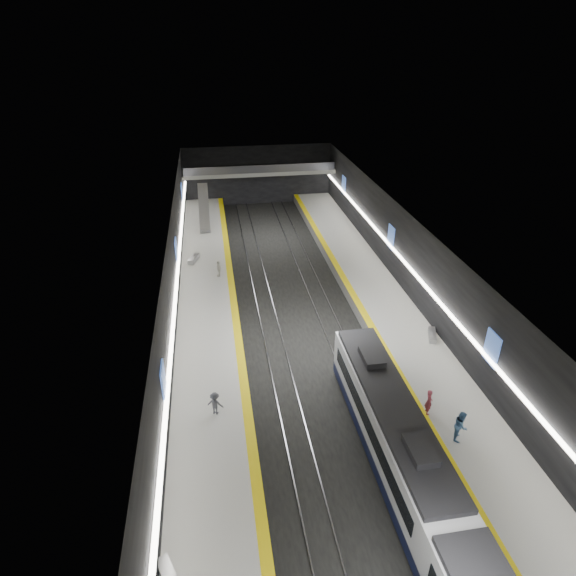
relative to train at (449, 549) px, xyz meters
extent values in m
plane|color=black|center=(-2.50, 18.41, -2.20)|extent=(70.00, 70.00, 0.00)
cube|color=beige|center=(-2.50, 18.41, 5.80)|extent=(20.00, 70.00, 0.04)
cube|color=black|center=(-12.50, 18.41, 1.80)|extent=(0.04, 70.00, 8.00)
cube|color=black|center=(7.50, 18.41, 1.80)|extent=(0.04, 70.00, 8.00)
cube|color=black|center=(-2.50, 53.41, 1.80)|extent=(20.00, 0.04, 8.00)
cube|color=slate|center=(-10.00, 18.41, -1.70)|extent=(5.00, 70.00, 1.00)
cube|color=#B7B7B1|center=(-10.00, 18.41, -1.19)|extent=(5.00, 70.00, 0.02)
cube|color=yellow|center=(-7.80, 18.41, -1.18)|extent=(0.60, 70.00, 0.02)
cube|color=slate|center=(5.00, 18.41, -1.70)|extent=(5.00, 70.00, 1.00)
cube|color=#B7B7B1|center=(5.00, 18.41, -1.19)|extent=(5.00, 70.00, 0.02)
cube|color=yellow|center=(2.80, 18.41, -1.18)|extent=(0.60, 70.00, 0.02)
cube|color=gray|center=(-5.72, 18.41, -2.14)|extent=(0.08, 70.00, 0.12)
cube|color=gray|center=(-4.28, 18.41, -2.14)|extent=(0.08, 70.00, 0.12)
cube|color=gray|center=(-0.72, 18.41, -2.14)|extent=(0.08, 70.00, 0.12)
cube|color=gray|center=(0.72, 18.41, -2.14)|extent=(0.08, 70.00, 0.12)
cube|color=black|center=(0.00, 7.50, -1.45)|extent=(2.65, 15.00, 0.80)
cube|color=white|center=(0.00, 7.50, 0.20)|extent=(2.65, 15.00, 2.50)
cube|color=black|center=(0.00, 7.50, 1.60)|extent=(2.44, 14.25, 0.30)
cube|color=black|center=(0.00, 7.50, 0.25)|extent=(2.69, 13.20, 1.00)
cube|color=black|center=(0.00, -0.02, 0.15)|extent=(1.85, 0.05, 1.20)
cube|color=#3A5DAE|center=(-12.42, 10.41, 2.30)|extent=(0.10, 1.50, 2.20)
cube|color=#3A5DAE|center=(-12.42, 28.41, 2.30)|extent=(0.10, 1.50, 2.20)
cube|color=#3A5DAE|center=(-12.42, 45.41, 2.30)|extent=(0.10, 1.50, 2.20)
cube|color=#3A5DAE|center=(7.42, 10.41, 2.30)|extent=(0.10, 1.50, 2.20)
cube|color=#3A5DAE|center=(7.42, 28.41, 2.30)|extent=(0.10, 1.50, 2.20)
cube|color=#3A5DAE|center=(7.42, 45.41, 2.30)|extent=(0.10, 1.50, 2.20)
cube|color=white|center=(-12.30, 18.41, 1.60)|extent=(0.25, 68.60, 0.12)
cube|color=white|center=(7.30, 18.41, 1.60)|extent=(0.25, 68.60, 0.12)
cube|color=gray|center=(-2.50, 51.41, 2.80)|extent=(20.00, 3.00, 0.50)
cube|color=#47474C|center=(-2.50, 49.96, 3.55)|extent=(19.60, 0.08, 1.00)
cube|color=#99999E|center=(-10.00, 44.41, 0.70)|extent=(1.20, 7.50, 3.92)
cube|color=#99999E|center=(-11.26, 33.58, -0.95)|extent=(1.22, 2.07, 0.49)
cube|color=#99999E|center=(6.88, 16.84, -0.98)|extent=(1.08, 1.85, 0.44)
imported|color=#AE4052|center=(3.14, 9.18, -0.32)|extent=(0.52, 0.70, 1.76)
imported|color=#4E7AAA|center=(4.07, 6.93, -0.22)|extent=(1.11, 1.19, 1.94)
imported|color=silver|center=(-8.84, 29.86, -0.41)|extent=(0.40, 0.93, 1.58)
imported|color=#43454B|center=(-9.73, 11.25, -0.41)|extent=(1.16, 0.93, 1.56)
camera|label=1|loc=(-8.95, -11.48, 19.86)|focal=30.00mm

